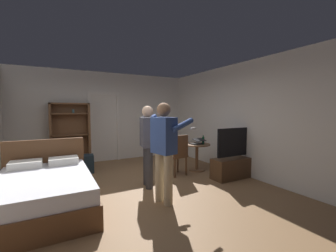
% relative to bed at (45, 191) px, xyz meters
% --- Properties ---
extents(ground_plane, '(6.25, 6.25, 0.00)m').
position_rel_bed_xyz_m(ground_plane, '(1.61, 0.08, -0.30)').
color(ground_plane, olive).
extents(wall_back, '(5.42, 0.12, 2.73)m').
position_rel_bed_xyz_m(wall_back, '(1.61, 2.98, 1.06)').
color(wall_back, silver).
rests_on(wall_back, ground_plane).
extents(wall_right, '(0.12, 5.92, 2.73)m').
position_rel_bed_xyz_m(wall_right, '(4.26, 0.08, 1.06)').
color(wall_right, silver).
rests_on(wall_right, ground_plane).
extents(doorway_frame, '(0.93, 0.08, 2.13)m').
position_rel_bed_xyz_m(doorway_frame, '(1.54, 2.90, 0.92)').
color(doorway_frame, white).
rests_on(doorway_frame, ground_plane).
extents(bed, '(1.37, 1.99, 1.02)m').
position_rel_bed_xyz_m(bed, '(0.00, 0.00, 0.00)').
color(bed, brown).
rests_on(bed, ground_plane).
extents(bookshelf, '(1.04, 0.32, 1.78)m').
position_rel_bed_xyz_m(bookshelf, '(0.57, 2.75, 0.66)').
color(bookshelf, brown).
rests_on(bookshelf, ground_plane).
extents(tv_flatscreen, '(1.21, 0.40, 1.17)m').
position_rel_bed_xyz_m(tv_flatscreen, '(3.90, -0.21, 0.02)').
color(tv_flatscreen, '#4C331E').
rests_on(tv_flatscreen, ground_plane).
extents(side_table, '(0.69, 0.69, 0.70)m').
position_rel_bed_xyz_m(side_table, '(3.44, 0.70, 0.17)').
color(side_table, brown).
rests_on(side_table, ground_plane).
extents(laptop, '(0.36, 0.37, 0.16)m').
position_rel_bed_xyz_m(laptop, '(3.42, 0.66, 0.45)').
color(laptop, black).
rests_on(laptop, side_table).
extents(bottle_on_table, '(0.06, 0.06, 0.22)m').
position_rel_bed_xyz_m(bottle_on_table, '(3.58, 0.62, 0.49)').
color(bottle_on_table, '#1B5630').
rests_on(bottle_on_table, side_table).
extents(wooden_chair, '(0.46, 0.46, 0.99)m').
position_rel_bed_xyz_m(wooden_chair, '(2.78, 0.54, 0.24)').
color(wooden_chair, brown).
rests_on(wooden_chair, ground_plane).
extents(person_blue_shirt, '(0.72, 0.59, 1.71)m').
position_rel_bed_xyz_m(person_blue_shirt, '(1.79, -0.66, 0.68)').
color(person_blue_shirt, tan).
rests_on(person_blue_shirt, ground_plane).
extents(person_striped_shirt, '(0.63, 0.67, 1.67)m').
position_rel_bed_xyz_m(person_striped_shirt, '(1.86, 0.19, 0.66)').
color(person_striped_shirt, '#333338').
rests_on(person_striped_shirt, ground_plane).
extents(suitcase_dark, '(0.59, 0.44, 0.44)m').
position_rel_bed_xyz_m(suitcase_dark, '(0.76, 1.89, -0.08)').
color(suitcase_dark, '#1E2D38').
rests_on(suitcase_dark, ground_plane).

